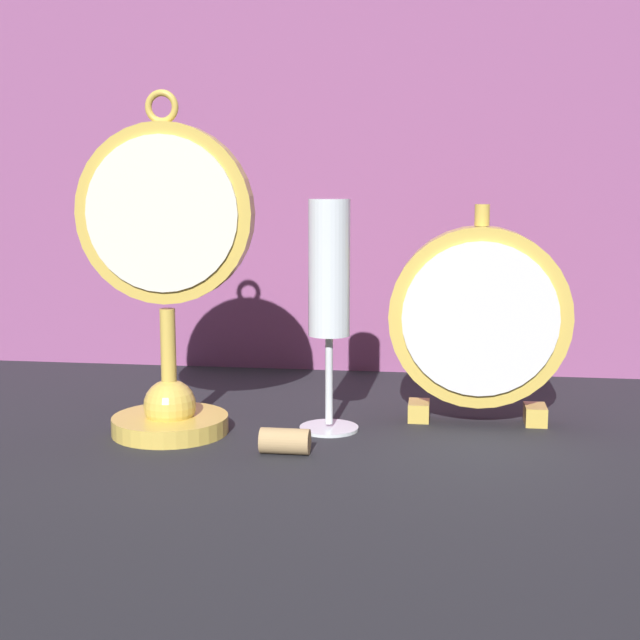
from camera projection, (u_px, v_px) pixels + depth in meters
The scene contains 6 objects.
ground_plane at pixel (307, 449), 0.77m from camera, with size 4.00×4.00×0.00m, color #232328.
fabric_backdrop_drape at pixel (349, 139), 1.04m from camera, with size 1.59×0.01×0.55m, color #8E4C7F.
pocket_watch_on_stand at pixel (166, 287), 0.79m from camera, with size 0.16×0.11×0.31m.
mantel_clock_silver at pixel (479, 318), 0.84m from camera, with size 0.17×0.04×0.21m.
champagne_flute at pixel (329, 287), 0.81m from camera, with size 0.05×0.05×0.21m.
wine_cork at pixel (285, 441), 0.75m from camera, with size 0.02×0.02×0.04m, color tan.
Camera 1 is at (0.11, -0.73, 0.23)m, focal length 50.00 mm.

